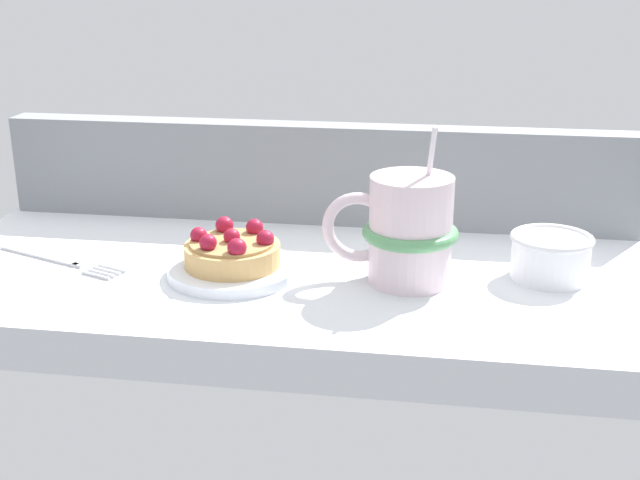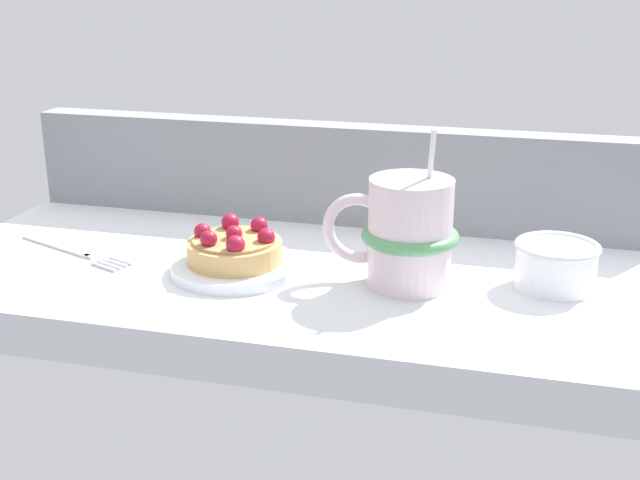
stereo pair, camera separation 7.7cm
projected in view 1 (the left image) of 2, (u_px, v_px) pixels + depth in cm
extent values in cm
cube|color=silver|center=(291.00, 286.00, 81.42)|extent=(72.52, 34.29, 4.04)
cube|color=gray|center=(315.00, 173.00, 93.20)|extent=(71.07, 3.72, 11.18)
cylinder|color=silver|center=(233.00, 270.00, 78.53)|extent=(12.44, 12.44, 1.07)
cylinder|color=silver|center=(233.00, 273.00, 78.62)|extent=(6.84, 6.84, 0.53)
cylinder|color=tan|center=(232.00, 255.00, 78.01)|extent=(9.09, 9.09, 2.09)
cylinder|color=#AB854F|center=(232.00, 243.00, 77.62)|extent=(8.00, 8.00, 0.30)
sphere|color=maroon|center=(232.00, 237.00, 77.42)|extent=(1.58, 1.58, 1.58)
sphere|color=maroon|center=(265.00, 239.00, 77.01)|extent=(1.70, 1.70, 1.70)
sphere|color=maroon|center=(254.00, 227.00, 79.96)|extent=(1.70, 1.70, 1.70)
sphere|color=maroon|center=(224.00, 225.00, 80.37)|extent=(1.77, 1.77, 1.77)
sphere|color=maroon|center=(199.00, 235.00, 77.90)|extent=(1.62, 1.62, 1.62)
sphere|color=maroon|center=(208.00, 243.00, 75.44)|extent=(1.63, 1.63, 1.63)
sphere|color=maroon|center=(237.00, 248.00, 74.52)|extent=(1.77, 1.77, 1.77)
cylinder|color=silver|center=(410.00, 230.00, 75.62)|extent=(7.67, 7.67, 10.14)
torus|color=#569960|center=(410.00, 233.00, 75.70)|extent=(8.91, 8.91, 1.20)
torus|color=silver|center=(358.00, 228.00, 76.32)|extent=(6.76, 1.08, 6.76)
cylinder|color=silver|center=(430.00, 164.00, 73.92)|extent=(1.24, 2.89, 7.39)
cube|color=#B7B7BC|center=(39.00, 255.00, 83.29)|extent=(10.28, 4.58, 0.60)
cube|color=#B7B7BC|center=(77.00, 264.00, 80.72)|extent=(1.32, 0.96, 0.60)
cube|color=#B7B7BC|center=(95.00, 274.00, 78.16)|extent=(3.35, 1.50, 0.60)
cube|color=#B7B7BC|center=(101.00, 272.00, 78.75)|extent=(3.35, 1.50, 0.60)
cube|color=#B7B7BC|center=(107.00, 269.00, 79.35)|extent=(3.35, 1.50, 0.60)
cube|color=#B7B7BC|center=(112.00, 267.00, 79.95)|extent=(3.35, 1.50, 0.60)
cylinder|color=white|center=(550.00, 258.00, 77.40)|extent=(7.28, 7.28, 4.01)
torus|color=silver|center=(552.00, 238.00, 76.75)|extent=(7.73, 7.73, 0.60)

